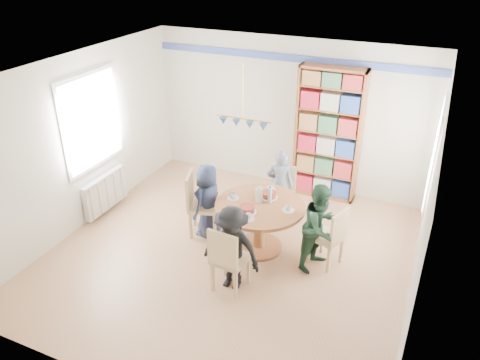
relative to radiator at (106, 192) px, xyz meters
The scene contains 14 objects.
ground 2.46m from the radiator, ahead, with size 5.00×5.00×0.00m, color #A77858.
room_shell 2.58m from the radiator, 14.73° to the left, with size 5.00×5.00×5.00m.
radiator is the anchor object (origin of this frame).
dining_table 2.76m from the radiator, ahead, with size 1.30×1.30×0.75m.
chair_left 1.75m from the radiator, ahead, with size 0.57×0.57×1.02m.
chair_right 3.81m from the radiator, ahead, with size 0.51×0.51×0.91m.
chair_far 2.95m from the radiator, 20.96° to the left, with size 0.43×0.43×0.88m.
chair_near 2.91m from the radiator, 20.11° to the right, with size 0.46×0.46×0.96m.
person_left 1.91m from the radiator, ahead, with size 0.58×0.37×1.18m, color #1B233B.
person_right 3.67m from the radiator, ahead, with size 0.62×0.48×1.28m, color #1A3525.
person_far 2.91m from the radiator, 19.59° to the left, with size 0.44×0.29×1.21m, color gray.
person_near 2.90m from the radiator, 18.10° to the right, with size 0.78×0.45×1.21m, color black.
bookshelf 3.88m from the radiator, 32.56° to the left, with size 1.10×0.33×2.32m.
tableware 2.77m from the radiator, ahead, with size 1.02×1.02×0.27m.
Camera 1 is at (2.41, -5.02, 4.16)m, focal length 35.00 mm.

